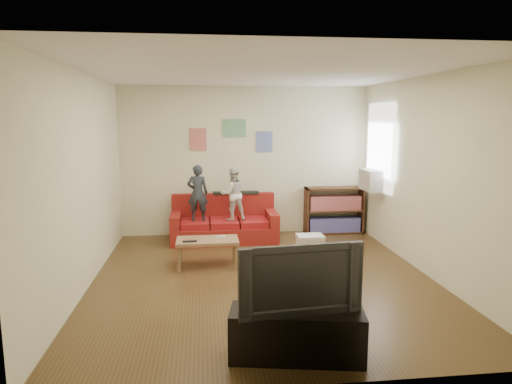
{
  "coord_description": "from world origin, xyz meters",
  "views": [
    {
      "loc": [
        -0.77,
        -5.8,
        2.13
      ],
      "look_at": [
        0.0,
        0.8,
        1.05
      ],
      "focal_mm": 32.0,
      "sensor_mm": 36.0,
      "label": 1
    }
  ],
  "objects": [
    {
      "name": "ac_unit",
      "position": [
        2.1,
        1.65,
        1.08
      ],
      "size": [
        0.28,
        0.55,
        0.35
      ],
      "primitive_type": "cube",
      "color": "#B7B2A3",
      "rests_on": "window"
    },
    {
      "name": "window",
      "position": [
        2.22,
        1.65,
        1.64
      ],
      "size": [
        0.04,
        1.08,
        1.48
      ],
      "primitive_type": "cube",
      "color": "white",
      "rests_on": "room_shell"
    },
    {
      "name": "file_box",
      "position": [
        0.91,
        1.1,
        0.15
      ],
      "size": [
        0.42,
        0.32,
        0.29
      ],
      "color": "white",
      "rests_on": "ground"
    },
    {
      "name": "artwork_center",
      "position": [
        -0.2,
        2.48,
        1.95
      ],
      "size": [
        0.42,
        0.01,
        0.32
      ],
      "primitive_type": "cube",
      "color": "#72B27F",
      "rests_on": "room_shell"
    },
    {
      "name": "game_controller",
      "position": [
        -0.53,
        0.67,
        0.42
      ],
      "size": [
        0.14,
        0.05,
        0.03
      ],
      "primitive_type": "cube",
      "rotation": [
        0.0,
        0.0,
        0.11
      ],
      "color": "white",
      "rests_on": "coffee_table"
    },
    {
      "name": "artwork_left",
      "position": [
        -0.85,
        2.48,
        1.75
      ],
      "size": [
        0.3,
        0.01,
        0.4
      ],
      "primitive_type": "cube",
      "color": "#D87266",
      "rests_on": "room_shell"
    },
    {
      "name": "child_a",
      "position": [
        -0.87,
        1.9,
        0.87
      ],
      "size": [
        0.37,
        0.25,
        0.97
      ],
      "primitive_type": "imported",
      "rotation": [
        0.0,
        0.0,
        3.08
      ],
      "color": "#272E37",
      "rests_on": "sofa"
    },
    {
      "name": "sofa",
      "position": [
        -0.42,
        2.06,
        0.27
      ],
      "size": [
        1.84,
        0.85,
        0.81
      ],
      "color": "maroon",
      "rests_on": "ground"
    },
    {
      "name": "child_b",
      "position": [
        -0.27,
        1.9,
        0.85
      ],
      "size": [
        0.51,
        0.43,
        0.92
      ],
      "primitive_type": "imported",
      "rotation": [
        0.0,
        0.0,
        3.35
      ],
      "color": "silver",
      "rests_on": "sofa"
    },
    {
      "name": "coffee_table",
      "position": [
        -0.73,
        0.62,
        0.34
      ],
      "size": [
        0.89,
        0.49,
        0.4
      ],
      "color": "#96704B",
      "rests_on": "ground"
    },
    {
      "name": "artwork_right",
      "position": [
        0.35,
        2.48,
        1.7
      ],
      "size": [
        0.3,
        0.01,
        0.38
      ],
      "primitive_type": "cube",
      "color": "#727FCC",
      "rests_on": "room_shell"
    },
    {
      "name": "television",
      "position": [
        0.03,
        -2.06,
        0.76
      ],
      "size": [
        1.11,
        0.26,
        0.63
      ],
      "primitive_type": "imported",
      "rotation": [
        0.0,
        0.0,
        0.1
      ],
      "color": "black",
      "rests_on": "tv_stand"
    },
    {
      "name": "room_shell",
      "position": [
        0.0,
        0.0,
        1.35
      ],
      "size": [
        4.52,
        5.02,
        2.72
      ],
      "color": "brown",
      "rests_on": "ground"
    },
    {
      "name": "tissue",
      "position": [
        0.51,
        0.6,
        0.05
      ],
      "size": [
        0.11,
        0.11,
        0.1
      ],
      "primitive_type": "sphere",
      "rotation": [
        0.0,
        0.0,
        0.06
      ],
      "color": "white",
      "rests_on": "ground"
    },
    {
      "name": "remote",
      "position": [
        -0.98,
        0.5,
        0.41
      ],
      "size": [
        0.21,
        0.07,
        0.02
      ],
      "primitive_type": "cube",
      "rotation": [
        0.0,
        0.0,
        0.1
      ],
      "color": "black",
      "rests_on": "coffee_table"
    },
    {
      "name": "bookshelf",
      "position": [
        1.64,
        2.3,
        0.39
      ],
      "size": [
        1.08,
        0.32,
        0.87
      ],
      "color": "#482917",
      "rests_on": "ground"
    },
    {
      "name": "tv_stand",
      "position": [
        0.03,
        -2.06,
        0.22
      ],
      "size": [
        1.24,
        0.6,
        0.45
      ],
      "primitive_type": "cube",
      "rotation": [
        0.0,
        0.0,
        -0.18
      ],
      "color": "black",
      "rests_on": "ground"
    }
  ]
}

